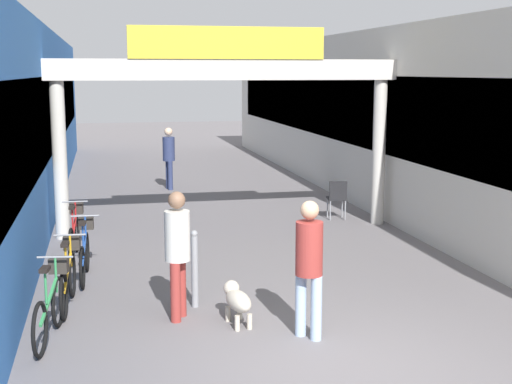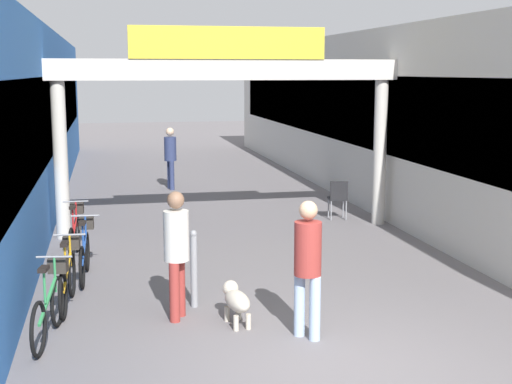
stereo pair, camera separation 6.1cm
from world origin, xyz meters
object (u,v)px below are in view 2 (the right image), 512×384
(dog_on_leash, at_px, (236,300))
(bicycle_orange_second, at_px, (68,275))
(bicycle_blue_third, at_px, (85,251))
(bicycle_red_farthest, at_px, (75,233))
(pedestrian_carrying_crate, at_px, (170,154))
(pedestrian_with_dog, at_px, (308,260))
(bollard_post_metal, at_px, (194,268))
(pedestrian_companion, at_px, (177,246))
(bicycle_green_nearest, at_px, (50,304))
(cafe_chair_black_nearer, at_px, (338,196))

(dog_on_leash, xyz_separation_m, bicycle_orange_second, (-2.21, 1.26, 0.10))
(bicycle_blue_third, xyz_separation_m, bicycle_red_farthest, (-0.21, 1.39, 0.00))
(pedestrian_carrying_crate, bearing_deg, bicycle_red_farthest, -108.30)
(pedestrian_with_dog, distance_m, pedestrian_carrying_crate, 11.87)
(dog_on_leash, bearing_deg, bollard_post_metal, 119.56)
(pedestrian_with_dog, bearing_deg, pedestrian_carrying_crate, 93.09)
(pedestrian_with_dog, relative_size, pedestrian_companion, 1.00)
(pedestrian_with_dog, bearing_deg, bicycle_blue_third, 130.18)
(pedestrian_with_dog, distance_m, dog_on_leash, 1.24)
(pedestrian_with_dog, distance_m, bicycle_green_nearest, 3.28)
(pedestrian_carrying_crate, bearing_deg, dog_on_leash, -90.73)
(bicycle_blue_third, bearing_deg, bicycle_red_farthest, 98.59)
(bicycle_orange_second, height_order, bicycle_red_farthest, same)
(pedestrian_with_dog, xyz_separation_m, bicycle_green_nearest, (-3.15, 0.68, -0.57))
(dog_on_leash, bearing_deg, cafe_chair_black_nearer, 60.72)
(bicycle_orange_second, relative_size, bicycle_red_farthest, 1.00)
(pedestrian_companion, xyz_separation_m, pedestrian_carrying_crate, (0.88, 10.82, -0.00))
(pedestrian_with_dog, bearing_deg, pedestrian_companion, 145.76)
(bicycle_green_nearest, relative_size, bicycle_blue_third, 0.99)
(bicycle_orange_second, height_order, bollard_post_metal, bollard_post_metal)
(bicycle_green_nearest, xyz_separation_m, bicycle_orange_second, (0.16, 1.25, 0.00))
(pedestrian_companion, bearing_deg, pedestrian_with_dog, -34.24)
(bicycle_red_farthest, bearing_deg, bicycle_green_nearest, -92.09)
(bicycle_orange_second, distance_m, cafe_chair_black_nearer, 7.51)
(pedestrian_carrying_crate, distance_m, bicycle_orange_second, 10.21)
(bicycle_green_nearest, height_order, bicycle_blue_third, same)
(bicycle_orange_second, bearing_deg, bicycle_red_farthest, 90.28)
(bicycle_red_farthest, bearing_deg, pedestrian_companion, -67.93)
(bicycle_green_nearest, distance_m, cafe_chair_black_nearer, 8.50)
(bicycle_blue_third, bearing_deg, pedestrian_companion, -60.74)
(bicycle_orange_second, distance_m, bicycle_blue_third, 1.39)
(pedestrian_companion, xyz_separation_m, dog_on_leash, (0.74, -0.36, -0.68))
(pedestrian_with_dog, distance_m, bicycle_blue_third, 4.37)
(pedestrian_companion, height_order, bollard_post_metal, pedestrian_companion)
(bicycle_blue_third, bearing_deg, bicycle_green_nearest, -97.71)
(bicycle_green_nearest, relative_size, bollard_post_metal, 1.50)
(pedestrian_with_dog, distance_m, bollard_post_metal, 1.99)
(pedestrian_carrying_crate, xyz_separation_m, dog_on_leash, (-0.14, -11.17, -0.67))
(pedestrian_carrying_crate, relative_size, cafe_chair_black_nearer, 1.97)
(dog_on_leash, distance_m, bicycle_orange_second, 2.54)
(pedestrian_carrying_crate, relative_size, bicycle_green_nearest, 1.04)
(dog_on_leash, bearing_deg, bicycle_green_nearest, 179.94)
(bicycle_orange_second, bearing_deg, bicycle_blue_third, 81.90)
(dog_on_leash, relative_size, cafe_chair_black_nearer, 0.84)
(bicycle_orange_second, xyz_separation_m, bollard_post_metal, (1.75, -0.45, 0.13))
(bicycle_green_nearest, bearing_deg, bollard_post_metal, 22.80)
(pedestrian_with_dog, xyz_separation_m, bicycle_red_farthest, (-3.01, 4.70, -0.57))
(bicycle_green_nearest, height_order, bollard_post_metal, bollard_post_metal)
(cafe_chair_black_nearer, bearing_deg, bicycle_green_nearest, -133.37)
(pedestrian_companion, distance_m, dog_on_leash, 1.06)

